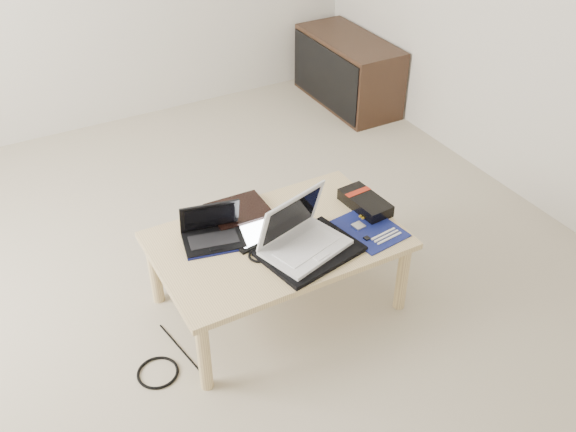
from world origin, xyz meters
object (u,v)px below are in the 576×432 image
gpu_box (365,203)px  white_laptop (301,237)px  coffee_table (277,246)px  netbook (212,233)px  media_cabinet (347,71)px

gpu_box → white_laptop: bearing=-163.1°
white_laptop → gpu_box: size_ratio=1.48×
white_laptop → coffee_table: bearing=112.6°
coffee_table → netbook: netbook is taller
media_cabinet → netbook: bearing=-138.1°
media_cabinet → white_laptop: (-1.44, -1.82, 0.22)m
netbook → white_laptop: (0.31, -0.25, 0.03)m
media_cabinet → netbook: netbook is taller
netbook → gpu_box: (0.74, -0.12, -0.01)m
coffee_table → media_cabinet: (1.49, 1.70, -0.10)m
netbook → white_laptop: 0.40m
coffee_table → gpu_box: 0.49m
netbook → media_cabinet: bearing=41.9°
coffee_table → white_laptop: white_laptop is taller
coffee_table → media_cabinet: size_ratio=1.22×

